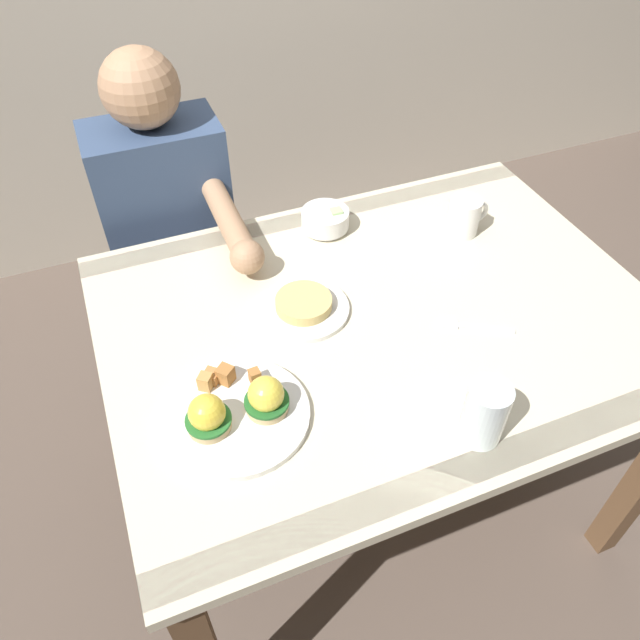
{
  "coord_description": "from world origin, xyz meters",
  "views": [
    {
      "loc": [
        -0.48,
        -0.83,
        1.67
      ],
      "look_at": [
        -0.15,
        0.0,
        0.78
      ],
      "focal_mm": 34.13,
      "sensor_mm": 36.0,
      "label": 1
    }
  ],
  "objects_px": {
    "eggs_benedict_plate": "(237,410)",
    "side_plate": "(304,306)",
    "coffee_mug": "(465,215)",
    "water_glass_near": "(484,416)",
    "fork": "(473,327)",
    "diner_person": "(173,231)",
    "dining_table": "(380,348)",
    "fruit_bowl": "(327,220)"
  },
  "relations": [
    {
      "from": "dining_table",
      "to": "fruit_bowl",
      "type": "height_order",
      "value": "fruit_bowl"
    },
    {
      "from": "eggs_benedict_plate",
      "to": "water_glass_near",
      "type": "distance_m",
      "value": 0.44
    },
    {
      "from": "fruit_bowl",
      "to": "coffee_mug",
      "type": "xyz_separation_m",
      "value": [
        0.31,
        -0.14,
        0.02
      ]
    },
    {
      "from": "fork",
      "to": "water_glass_near",
      "type": "relative_size",
      "value": 1.11
    },
    {
      "from": "dining_table",
      "to": "fork",
      "type": "distance_m",
      "value": 0.22
    },
    {
      "from": "side_plate",
      "to": "diner_person",
      "type": "relative_size",
      "value": 0.18
    },
    {
      "from": "fruit_bowl",
      "to": "coffee_mug",
      "type": "bearing_deg",
      "value": -23.66
    },
    {
      "from": "water_glass_near",
      "to": "fruit_bowl",
      "type": "bearing_deg",
      "value": 91.75
    },
    {
      "from": "water_glass_near",
      "to": "side_plate",
      "type": "relative_size",
      "value": 0.64
    },
    {
      "from": "eggs_benedict_plate",
      "to": "diner_person",
      "type": "relative_size",
      "value": 0.24
    },
    {
      "from": "coffee_mug",
      "to": "side_plate",
      "type": "xyz_separation_m",
      "value": [
        -0.47,
        -0.12,
        -0.04
      ]
    },
    {
      "from": "coffee_mug",
      "to": "fork",
      "type": "xyz_separation_m",
      "value": [
        -0.16,
        -0.3,
        -0.05
      ]
    },
    {
      "from": "side_plate",
      "to": "fruit_bowl",
      "type": "bearing_deg",
      "value": 58.18
    },
    {
      "from": "coffee_mug",
      "to": "fork",
      "type": "relative_size",
      "value": 0.78
    },
    {
      "from": "fruit_bowl",
      "to": "water_glass_near",
      "type": "bearing_deg",
      "value": -88.25
    },
    {
      "from": "dining_table",
      "to": "side_plate",
      "type": "xyz_separation_m",
      "value": [
        -0.16,
        0.08,
        0.12
      ]
    },
    {
      "from": "dining_table",
      "to": "side_plate",
      "type": "bearing_deg",
      "value": 153.73
    },
    {
      "from": "fruit_bowl",
      "to": "fork",
      "type": "height_order",
      "value": "fruit_bowl"
    },
    {
      "from": "fruit_bowl",
      "to": "water_glass_near",
      "type": "distance_m",
      "value": 0.68
    },
    {
      "from": "water_glass_near",
      "to": "eggs_benedict_plate",
      "type": "bearing_deg",
      "value": 153.5
    },
    {
      "from": "water_glass_near",
      "to": "side_plate",
      "type": "bearing_deg",
      "value": 113.23
    },
    {
      "from": "dining_table",
      "to": "coffee_mug",
      "type": "distance_m",
      "value": 0.41
    },
    {
      "from": "dining_table",
      "to": "fork",
      "type": "relative_size",
      "value": 8.41
    },
    {
      "from": "eggs_benedict_plate",
      "to": "coffee_mug",
      "type": "distance_m",
      "value": 0.77
    },
    {
      "from": "dining_table",
      "to": "eggs_benedict_plate",
      "type": "height_order",
      "value": "eggs_benedict_plate"
    },
    {
      "from": "coffee_mug",
      "to": "eggs_benedict_plate",
      "type": "bearing_deg",
      "value": -153.48
    },
    {
      "from": "eggs_benedict_plate",
      "to": "diner_person",
      "type": "xyz_separation_m",
      "value": [
        0.02,
        0.75,
        -0.12
      ]
    },
    {
      "from": "dining_table",
      "to": "fork",
      "type": "height_order",
      "value": "fork"
    },
    {
      "from": "fork",
      "to": "side_plate",
      "type": "xyz_separation_m",
      "value": [
        -0.32,
        0.18,
        0.01
      ]
    },
    {
      "from": "dining_table",
      "to": "fruit_bowl",
      "type": "relative_size",
      "value": 10.0
    },
    {
      "from": "eggs_benedict_plate",
      "to": "fork",
      "type": "relative_size",
      "value": 1.89
    },
    {
      "from": "fork",
      "to": "water_glass_near",
      "type": "bearing_deg",
      "value": -119.85
    },
    {
      "from": "eggs_benedict_plate",
      "to": "side_plate",
      "type": "xyz_separation_m",
      "value": [
        0.22,
        0.22,
        -0.01
      ]
    },
    {
      "from": "coffee_mug",
      "to": "dining_table",
      "type": "bearing_deg",
      "value": -148.07
    },
    {
      "from": "coffee_mug",
      "to": "water_glass_near",
      "type": "distance_m",
      "value": 0.62
    },
    {
      "from": "side_plate",
      "to": "water_glass_near",
      "type": "bearing_deg",
      "value": -66.77
    },
    {
      "from": "coffee_mug",
      "to": "side_plate",
      "type": "distance_m",
      "value": 0.49
    },
    {
      "from": "fork",
      "to": "side_plate",
      "type": "height_order",
      "value": "side_plate"
    },
    {
      "from": "fruit_bowl",
      "to": "diner_person",
      "type": "relative_size",
      "value": 0.11
    },
    {
      "from": "water_glass_near",
      "to": "diner_person",
      "type": "distance_m",
      "value": 1.03
    },
    {
      "from": "coffee_mug",
      "to": "side_plate",
      "type": "height_order",
      "value": "coffee_mug"
    },
    {
      "from": "coffee_mug",
      "to": "diner_person",
      "type": "bearing_deg",
      "value": 148.87
    }
  ]
}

